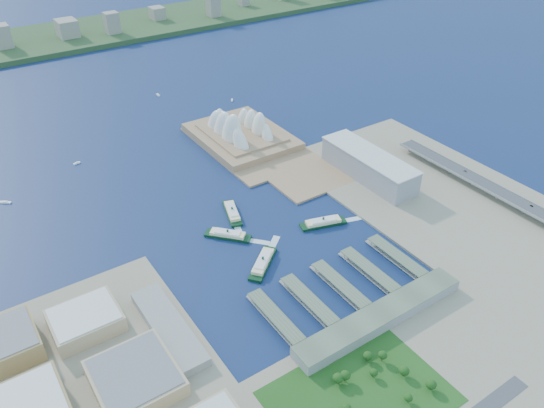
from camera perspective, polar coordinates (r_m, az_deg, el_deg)
ground at (r=619.63m, az=1.83°, el=-5.65°), size 3000.00×3000.00×0.00m
south_land at (r=515.73m, az=16.18°, el=-17.85°), size 720.00×180.00×3.00m
east_land at (r=734.48m, az=19.63°, el=-0.61°), size 240.00×500.00×3.00m
peninsula at (r=849.42m, az=-2.45°, el=6.46°), size 135.00×220.00×3.00m
far_shore at (r=1445.80m, az=-22.30°, el=16.16°), size 2200.00×260.00×12.00m
opera_house at (r=849.97m, az=-3.37°, el=8.75°), size 134.00×180.00×58.00m
toaster_building at (r=763.80m, az=10.35°, el=4.10°), size 45.00×155.00×35.00m
expressway at (r=770.20m, az=23.10°, el=0.93°), size 26.00×340.00×11.85m
west_buildings at (r=494.29m, az=-18.53°, el=-18.73°), size 200.00×280.00×27.00m
ferry_wharves at (r=580.09m, az=7.33°, el=-8.71°), size 184.00×90.00×9.30m
terminal_building at (r=548.02m, az=11.55°, el=-11.80°), size 200.00×28.00×12.00m
park at (r=485.52m, az=9.52°, el=-19.20°), size 150.00×110.00×16.00m
far_skyline at (r=1418.13m, az=-22.39°, el=17.26°), size 1900.00×140.00×55.00m
ferry_a at (r=647.03m, az=-4.79°, el=-3.17°), size 48.79×51.74×10.73m
ferry_b at (r=685.13m, az=-4.31°, el=-0.74°), size 31.92×59.64×10.95m
ferry_c at (r=604.16m, az=-0.99°, el=-6.16°), size 56.93×50.33×11.49m
ferry_d at (r=667.66m, az=5.53°, el=-1.85°), size 61.06×31.57×11.20m
boat_a at (r=791.76m, az=-26.76°, el=0.19°), size 14.28×12.75×2.96m
boat_b at (r=848.34m, az=-20.26°, el=4.17°), size 10.80×5.42×2.79m
boat_c at (r=1010.87m, az=-4.33°, el=11.11°), size 8.60×11.05×2.48m
boat_e at (r=1053.30m, az=-12.16°, el=11.43°), size 3.84×11.68×2.86m
car_b at (r=751.75m, az=26.14°, el=-0.18°), size 1.31×3.76×1.24m
car_c at (r=796.36m, az=20.06°, el=3.37°), size 2.03×5.00×1.45m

